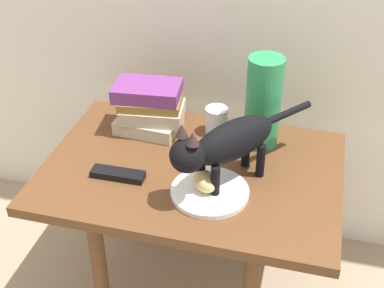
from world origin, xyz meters
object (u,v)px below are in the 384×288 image
at_px(plate, 210,192).
at_px(candle_jar, 216,122).
at_px(green_vase, 263,102).
at_px(tv_remote, 118,174).
at_px(side_table, 192,186).
at_px(bread_roll, 205,181).
at_px(book_stack, 150,108).
at_px(cat, 225,144).

xyz_separation_m(plate, candle_jar, (-0.05, 0.30, 0.03)).
height_order(green_vase, tv_remote, green_vase).
relative_size(side_table, bread_roll, 10.51).
bearing_deg(side_table, tv_remote, -152.74).
xyz_separation_m(green_vase, tv_remote, (-0.35, -0.27, -0.13)).
bearing_deg(tv_remote, candle_jar, 53.21).
height_order(book_stack, green_vase, green_vase).
height_order(book_stack, candle_jar, book_stack).
height_order(bread_roll, tv_remote, bread_roll).
xyz_separation_m(bread_roll, cat, (0.04, 0.05, 0.09)).
bearing_deg(green_vase, bread_roll, -110.97).
xyz_separation_m(plate, book_stack, (-0.25, 0.27, 0.07)).
relative_size(side_table, book_stack, 3.77).
distance_m(bread_roll, candle_jar, 0.30).
bearing_deg(side_table, green_vase, 46.03).
bearing_deg(plate, green_vase, 71.49).
xyz_separation_m(side_table, green_vase, (0.17, 0.17, 0.21)).
bearing_deg(cat, bread_roll, -128.92).
height_order(plate, tv_remote, tv_remote).
xyz_separation_m(book_stack, tv_remote, (-0.01, -0.26, -0.07)).
relative_size(plate, book_stack, 0.94).
height_order(side_table, candle_jar, candle_jar).
relative_size(plate, candle_jar, 2.47).
bearing_deg(plate, side_table, 126.30).
xyz_separation_m(side_table, tv_remote, (-0.19, -0.10, 0.08)).
xyz_separation_m(plate, tv_remote, (-0.26, 0.01, 0.00)).
bearing_deg(side_table, bread_roll, -58.47).
bearing_deg(candle_jar, bread_roll, -83.25).
bearing_deg(green_vase, tv_remote, -142.68).
bearing_deg(book_stack, green_vase, 1.91).
xyz_separation_m(bread_roll, book_stack, (-0.24, 0.26, 0.04)).
bearing_deg(bread_roll, side_table, 121.53).
bearing_deg(bread_roll, book_stack, 132.16).
bearing_deg(plate, tv_remote, 178.61).
bearing_deg(cat, tv_remote, -171.31).
bearing_deg(side_table, candle_jar, 82.24).
height_order(plate, bread_roll, bread_roll).
distance_m(green_vase, tv_remote, 0.46).
bearing_deg(book_stack, cat, -37.55).
xyz_separation_m(cat, book_stack, (-0.28, 0.21, -0.05)).
distance_m(cat, tv_remote, 0.32).
relative_size(side_table, tv_remote, 5.61).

